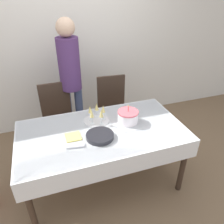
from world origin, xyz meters
name	(u,v)px	position (x,y,z in m)	size (l,w,h in m)	color
ground_plane	(103,181)	(0.00, 0.00, 0.00)	(12.00, 12.00, 0.00)	brown
wall_back	(72,41)	(0.00, 1.48, 1.35)	(8.00, 0.05, 2.70)	silver
dining_table	(102,138)	(0.00, 0.00, 0.65)	(1.74, 0.94, 0.75)	white
dining_chair_far_left	(58,116)	(-0.39, 0.79, 0.54)	(0.43, 0.43, 0.97)	#38281E
dining_chair_far_right	(113,107)	(0.39, 0.79, 0.54)	(0.45, 0.45, 0.97)	#38281E
birthday_cake	(128,117)	(0.31, 0.06, 0.82)	(0.23, 0.23, 0.21)	white
champagne_tray	(97,114)	(0.00, 0.19, 0.84)	(0.28, 0.28, 0.18)	silver
plate_stack_main	(100,136)	(-0.05, -0.11, 0.77)	(0.28, 0.28, 0.04)	black
cake_knife	(137,130)	(0.35, -0.11, 0.76)	(0.30, 0.03, 0.00)	silver
fork_pile	(75,146)	(-0.31, -0.17, 0.76)	(0.18, 0.09, 0.02)	silver
napkin_pile	(73,137)	(-0.31, -0.02, 0.76)	(0.15, 0.15, 0.01)	#E0D166
person_standing	(70,73)	(-0.15, 0.94, 1.06)	(0.28, 0.28, 1.75)	#3F4C72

